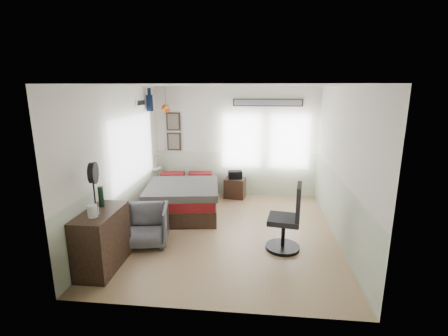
{
  "coord_description": "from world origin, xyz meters",
  "views": [
    {
      "loc": [
        0.53,
        -5.65,
        2.66
      ],
      "look_at": [
        -0.1,
        0.4,
        1.15
      ],
      "focal_mm": 26.0,
      "sensor_mm": 36.0,
      "label": 1
    }
  ],
  "objects": [
    {
      "name": "nightstand",
      "position": [
        0.0,
        2.01,
        0.24
      ],
      "size": [
        0.54,
        0.46,
        0.49
      ],
      "primitive_type": "cube",
      "rotation": [
        0.0,
        0.0,
        -0.14
      ],
      "color": "black",
      "rests_on": "ground_plane"
    },
    {
      "name": "armchair",
      "position": [
        -1.35,
        -0.62,
        0.34
      ],
      "size": [
        0.86,
        0.88,
        0.68
      ],
      "primitive_type": "imported",
      "rotation": [
        0.0,
        0.0,
        0.2
      ],
      "color": "slate",
      "rests_on": "ground_plane"
    },
    {
      "name": "room_shell",
      "position": [
        -0.08,
        0.19,
        1.61
      ],
      "size": [
        4.02,
        4.52,
        2.71
      ],
      "color": "#EEE6CD",
      "rests_on": "ground_plane"
    },
    {
      "name": "task_chair",
      "position": [
        1.06,
        -0.57,
        0.47
      ],
      "size": [
        0.58,
        0.58,
        1.15
      ],
      "rotation": [
        0.0,
        0.0,
        -0.15
      ],
      "color": "black",
      "rests_on": "ground_plane"
    },
    {
      "name": "ground_plane",
      "position": [
        0.0,
        0.0,
        -0.01
      ],
      "size": [
        4.0,
        4.5,
        0.01
      ],
      "primitive_type": "cube",
      "color": "#A6825A"
    },
    {
      "name": "dresser",
      "position": [
        -1.74,
        -1.42,
        0.45
      ],
      "size": [
        0.48,
        1.0,
        0.9
      ],
      "primitive_type": "cube",
      "color": "black",
      "rests_on": "ground_plane"
    },
    {
      "name": "bottle",
      "position": [
        -1.8,
        -1.22,
        1.06
      ],
      "size": [
        0.08,
        0.08,
        0.31
      ],
      "primitive_type": "cylinder",
      "color": "black",
      "rests_on": "dresser"
    },
    {
      "name": "black_bag",
      "position": [
        0.0,
        2.01,
        0.59
      ],
      "size": [
        0.37,
        0.28,
        0.19
      ],
      "primitive_type": "cube",
      "rotation": [
        0.0,
        0.0,
        0.22
      ],
      "color": "black",
      "rests_on": "nightstand"
    },
    {
      "name": "kettle",
      "position": [
        -1.73,
        -1.63,
        0.99
      ],
      "size": [
        0.16,
        0.13,
        0.18
      ],
      "rotation": [
        0.0,
        0.0,
        0.04
      ],
      "color": "silver",
      "rests_on": "dresser"
    },
    {
      "name": "stand_fan",
      "position": [
        -1.74,
        -1.5,
        1.49
      ],
      "size": [
        0.14,
        0.31,
        0.76
      ],
      "rotation": [
        0.0,
        0.0,
        0.22
      ],
      "color": "black",
      "rests_on": "dresser"
    },
    {
      "name": "bed",
      "position": [
        -1.06,
        1.01,
        0.32
      ],
      "size": [
        1.7,
        2.22,
        0.66
      ],
      "rotation": [
        0.0,
        0.0,
        0.14
      ],
      "color": "black",
      "rests_on": "ground_plane"
    },
    {
      "name": "wall_decor",
      "position": [
        -1.1,
        1.96,
        2.1
      ],
      "size": [
        3.55,
        1.32,
        1.44
      ],
      "color": "black",
      "rests_on": "room_shell"
    }
  ]
}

